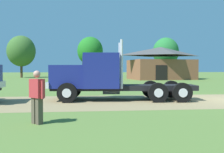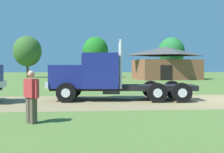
{
  "view_description": "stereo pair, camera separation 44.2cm",
  "coord_description": "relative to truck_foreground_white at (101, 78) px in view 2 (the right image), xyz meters",
  "views": [
    {
      "loc": [
        -7.89,
        -13.69,
        1.76
      ],
      "look_at": [
        -6.23,
        1.43,
        1.28
      ],
      "focal_mm": 42.24,
      "sensor_mm": 36.0,
      "label": 1
    },
    {
      "loc": [
        -7.45,
        -13.73,
        1.76
      ],
      "look_at": [
        -6.23,
        1.43,
        1.28
      ],
      "focal_mm": 42.24,
      "sensor_mm": 36.0,
      "label": 2
    }
  ],
  "objects": [
    {
      "name": "tree_mid",
      "position": [
        0.34,
        35.5,
        3.78
      ],
      "size": [
        4.82,
        4.82,
        7.68
      ],
      "color": "#513823",
      "rests_on": "ground_plane"
    },
    {
      "name": "visitor_standing_near",
      "position": [
        -2.43,
        -5.98,
        -0.32
      ],
      "size": [
        0.52,
        0.52,
        1.69
      ],
      "color": "#B22D33",
      "rests_on": "ground_plane"
    },
    {
      "name": "shed_building",
      "position": [
        11.29,
        26.28,
        1.25
      ],
      "size": [
        10.58,
        8.23,
        5.13
      ],
      "color": "brown",
      "rests_on": "ground_plane"
    },
    {
      "name": "tree_left",
      "position": [
        -12.42,
        36.15,
        3.69
      ],
      "size": [
        5.21,
        5.21,
        7.81
      ],
      "color": "#513823",
      "rests_on": "ground_plane"
    },
    {
      "name": "tree_right",
      "position": [
        14.8,
        34.71,
        3.65
      ],
      "size": [
        4.95,
        4.95,
        7.63
      ],
      "color": "#513823",
      "rests_on": "ground_plane"
    },
    {
      "name": "truck_foreground_white",
      "position": [
        0.0,
        0.0,
        0.0
      ],
      "size": [
        8.11,
        3.08,
        3.24
      ],
      "color": "black",
      "rests_on": "ground_plane"
    }
  ]
}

